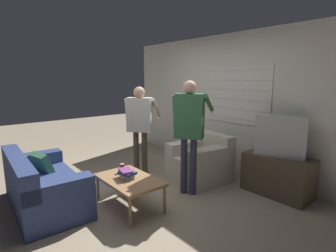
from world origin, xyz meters
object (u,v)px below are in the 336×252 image
at_px(spare_remote, 128,176).
at_px(book_stack, 127,174).
at_px(tv, 281,136).
at_px(armchair_beige, 201,161).
at_px(person_left_standing, 140,120).
at_px(person_right_standing, 189,124).
at_px(coffee_table, 129,181).
at_px(soda_can, 122,168).
at_px(couch_blue, 42,186).

bearing_deg(spare_remote, book_stack, -99.46).
relative_size(tv, book_stack, 2.71).
distance_m(armchair_beige, person_left_standing, 1.30).
relative_size(armchair_beige, person_left_standing, 0.60).
xyz_separation_m(armchair_beige, person_right_standing, (0.26, -0.55, 0.76)).
distance_m(coffee_table, person_right_standing, 1.19).
distance_m(armchair_beige, person_right_standing, 0.97).
bearing_deg(armchair_beige, person_right_standing, 121.02).
bearing_deg(soda_can, coffee_table, -9.93).
distance_m(coffee_table, person_left_standing, 1.41).
height_order(book_stack, spare_remote, book_stack).
bearing_deg(tv, spare_remote, 39.16).
relative_size(book_stack, spare_remote, 2.21).
bearing_deg(couch_blue, person_right_standing, 64.34).
height_order(coffee_table, tv, tv).
bearing_deg(person_left_standing, tv, -9.92).
distance_m(book_stack, soda_can, 0.25).
height_order(person_left_standing, soda_can, person_left_standing).
height_order(tv, book_stack, tv).
bearing_deg(coffee_table, spare_remote, 158.66).
bearing_deg(person_right_standing, book_stack, -134.26).
relative_size(person_right_standing, soda_can, 13.61).
bearing_deg(spare_remote, coffee_table, -65.65).
distance_m(person_left_standing, soda_can, 1.17).
bearing_deg(person_right_standing, tv, 17.94).
distance_m(armchair_beige, book_stack, 1.51).
xyz_separation_m(armchair_beige, person_left_standing, (-0.89, -0.66, 0.69)).
bearing_deg(soda_can, person_left_standing, 131.35).
xyz_separation_m(tv, soda_can, (-1.35, -1.90, -0.43)).
bearing_deg(soda_can, book_stack, -15.90).
xyz_separation_m(armchair_beige, book_stack, (0.03, -1.50, 0.15)).
height_order(armchair_beige, tv, tv).
relative_size(coffee_table, person_right_standing, 0.55).
bearing_deg(spare_remote, person_left_standing, 93.73).
bearing_deg(couch_blue, person_left_standing, 97.80).
bearing_deg(book_stack, person_right_standing, 76.69).
bearing_deg(person_left_standing, soda_can, -87.45).
distance_m(person_left_standing, person_right_standing, 1.15).
distance_m(armchair_beige, tv, 1.36).
bearing_deg(book_stack, spare_remote, 124.85).
distance_m(couch_blue, person_right_standing, 2.23).
relative_size(armchair_beige, spare_remote, 8.00).
bearing_deg(armchair_beige, coffee_table, 98.31).
bearing_deg(tv, coffee_table, 40.78).
relative_size(tv, spare_remote, 6.01).
xyz_separation_m(book_stack, soda_can, (-0.24, 0.07, -0.00)).
bearing_deg(tv, couch_blue, 36.70).
bearing_deg(armchair_beige, spare_remote, 96.00).
xyz_separation_m(couch_blue, book_stack, (0.76, 0.89, 0.18)).
bearing_deg(person_right_standing, person_left_standing, 154.36).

